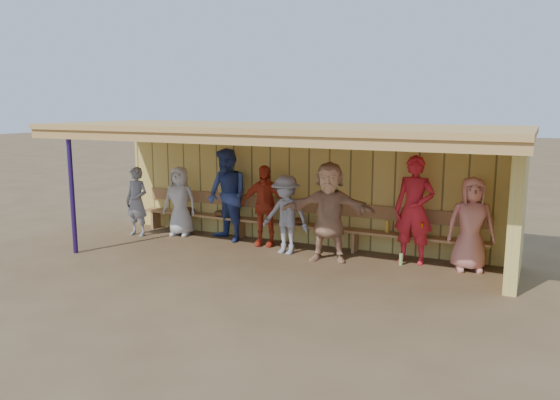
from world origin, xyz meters
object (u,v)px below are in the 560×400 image
(player_a, at_px, (137,202))
(bench, at_px, (296,219))
(player_f, at_px, (329,212))
(player_c, at_px, (227,195))
(player_b, at_px, (180,201))
(player_h, at_px, (471,224))
(player_g, at_px, (414,210))
(player_e, at_px, (286,215))
(player_d, at_px, (264,206))

(player_a, xyz_separation_m, bench, (3.47, 0.84, -0.23))
(player_f, distance_m, bench, 1.39)
(player_a, relative_size, player_c, 0.78)
(player_b, xyz_separation_m, bench, (2.64, 0.39, -0.24))
(player_h, xyz_separation_m, bench, (-3.47, 0.34, -0.30))
(player_g, bearing_deg, player_e, -166.12)
(player_a, bearing_deg, player_c, 14.07)
(player_b, xyz_separation_m, player_f, (3.68, -0.45, 0.15))
(player_a, distance_m, player_c, 2.10)
(player_e, relative_size, bench, 0.20)
(player_c, bearing_deg, player_a, -144.30)
(player_a, height_order, bench, player_a)
(player_c, distance_m, player_f, 2.52)
(player_e, bearing_deg, player_a, -173.03)
(player_e, height_order, bench, player_e)
(player_e, bearing_deg, bench, 104.50)
(player_g, bearing_deg, bench, 176.22)
(bench, bearing_deg, player_a, -166.45)
(player_b, xyz_separation_m, player_c, (1.20, 0.04, 0.21))
(player_g, relative_size, player_h, 1.19)
(player_d, relative_size, player_h, 1.01)
(player_g, distance_m, player_h, 1.01)
(player_c, distance_m, player_h, 4.91)
(player_d, bearing_deg, player_b, 168.75)
(player_c, xyz_separation_m, player_f, (2.47, -0.49, -0.06))
(player_a, distance_m, player_h, 6.96)
(player_c, relative_size, player_f, 1.06)
(player_e, bearing_deg, player_f, -0.39)
(player_b, bearing_deg, player_f, -19.45)
(player_f, relative_size, player_g, 0.94)
(player_d, distance_m, player_g, 3.03)
(player_d, distance_m, bench, 0.73)
(player_f, bearing_deg, player_g, 7.68)
(player_c, relative_size, player_g, 1.00)
(player_f, bearing_deg, player_h, -1.17)
(player_d, xyz_separation_m, player_e, (0.67, -0.38, -0.07))
(player_f, distance_m, player_g, 1.54)
(player_g, distance_m, bench, 2.54)
(player_h, bearing_deg, player_e, 169.19)
(player_a, distance_m, player_g, 5.97)
(bench, bearing_deg, player_g, -7.03)
(player_g, height_order, bench, player_g)
(player_d, bearing_deg, player_c, 167.15)
(player_h, bearing_deg, player_b, 162.79)
(player_a, xyz_separation_m, player_g, (5.95, 0.53, 0.22))
(player_d, height_order, player_h, player_d)
(player_d, bearing_deg, player_g, -10.74)
(player_h, distance_m, bench, 3.50)
(player_f, height_order, bench, player_f)
(player_b, bearing_deg, player_d, -11.79)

